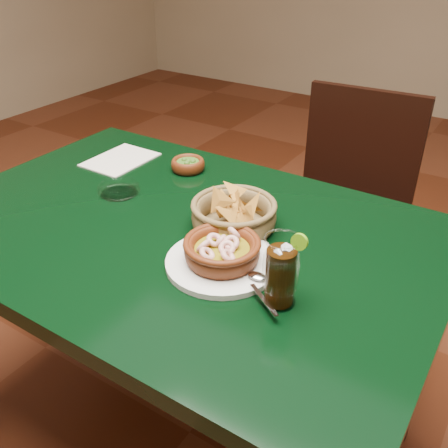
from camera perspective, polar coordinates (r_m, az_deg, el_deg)
The scene contains 9 objects.
ground at distance 1.68m, azimuth -3.94°, elevation -22.65°, with size 7.00×7.00×0.00m, color #471C0C.
dining_table at distance 1.22m, azimuth -5.03°, elevation -4.16°, with size 1.20×0.80×0.75m.
dining_chair at distance 1.78m, azimuth 13.54°, elevation 1.16°, with size 0.44×0.44×0.90m.
shrimp_plate at distance 1.01m, azimuth -0.22°, elevation -3.34°, with size 0.30×0.23×0.08m.
chip_basket at distance 1.13m, azimuth 1.13°, elevation 1.08°, with size 0.23×0.23×0.13m.
guacamole_ramekin at distance 1.43m, azimuth -4.14°, elevation 6.78°, with size 0.11×0.11×0.04m.
cola_drink at distance 0.90m, azimuth 6.49°, elevation -5.47°, with size 0.14×0.14×0.16m.
glass_ashtray at distance 1.33m, azimuth -11.94°, elevation 3.91°, with size 0.12×0.12×0.03m.
paper_menu at distance 1.53m, azimuth -11.76°, elevation 7.21°, with size 0.15×0.20×0.00m.
Camera 1 is at (0.63, -0.78, 1.35)m, focal length 40.00 mm.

